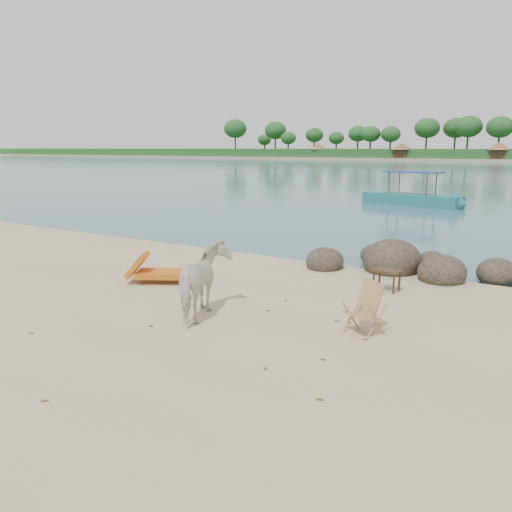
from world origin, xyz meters
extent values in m
ellipsoid|color=#2D281E|center=(0.00, 5.49, 0.18)|extent=(1.05, 1.16, 0.79)
ellipsoid|color=#2D281E|center=(1.70, 6.19, 0.28)|extent=(1.57, 1.73, 1.18)
ellipsoid|color=#2D281E|center=(3.10, 5.79, 0.21)|extent=(1.20, 1.33, 0.90)
ellipsoid|color=#2D281E|center=(4.30, 6.59, 0.18)|extent=(1.01, 1.11, 0.76)
ellipsoid|color=#2D281E|center=(0.90, 7.19, 0.15)|extent=(0.88, 0.97, 0.66)
ellipsoid|color=#2D281E|center=(2.50, 7.39, 0.13)|extent=(0.76, 0.83, 0.57)
imported|color=silver|center=(-0.34, 0.41, 0.73)|extent=(1.39, 1.90, 1.46)
plane|color=brown|center=(1.92, -1.06, 0.01)|extent=(0.14, 0.14, 0.00)
plane|color=brown|center=(0.56, 1.36, 0.01)|extent=(0.13, 0.13, 0.00)
plane|color=brown|center=(-1.48, 1.35, 0.01)|extent=(0.14, 0.14, 0.00)
plane|color=brown|center=(2.81, 0.90, 0.01)|extent=(0.14, 0.14, 0.00)
plane|color=brown|center=(-0.87, -0.59, 0.01)|extent=(0.12, 0.12, 0.00)
plane|color=brown|center=(2.26, 1.56, 0.01)|extent=(0.13, 0.13, 0.00)
plane|color=brown|center=(2.01, 1.52, 0.01)|extent=(0.14, 0.14, 0.00)
plane|color=brown|center=(0.54, 2.15, 0.01)|extent=(0.14, 0.14, 0.00)
plane|color=brown|center=(2.54, -0.29, 0.01)|extent=(0.11, 0.11, 0.00)
plane|color=brown|center=(-0.09, -3.46, 0.01)|extent=(0.14, 0.14, 0.00)
plane|color=brown|center=(-2.48, -2.00, 0.01)|extent=(0.14, 0.14, 0.00)
plane|color=brown|center=(3.03, -1.50, 0.01)|extent=(0.12, 0.12, 0.00)
camera|label=1|loc=(5.50, -7.17, 3.34)|focal=35.00mm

